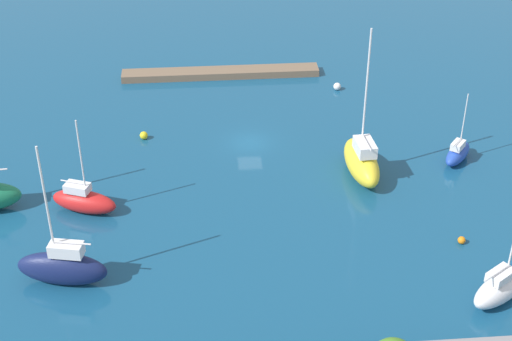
{
  "coord_description": "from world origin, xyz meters",
  "views": [
    {
      "loc": [
        4.97,
        67.97,
        39.55
      ],
      "look_at": [
        0.0,
        7.82,
        1.5
      ],
      "focal_mm": 53.56,
      "sensor_mm": 36.0,
      "label": 1
    }
  ],
  "objects": [
    {
      "name": "water",
      "position": [
        0.0,
        0.0,
        0.0
      ],
      "size": [
        160.0,
        160.0,
        0.0
      ],
      "primitive_type": "plane",
      "color": "navy",
      "rests_on": "ground"
    },
    {
      "name": "pier_dock",
      "position": [
        2.3,
        -16.26,
        0.42
      ],
      "size": [
        23.67,
        2.41,
        0.85
      ],
      "primitive_type": "cube",
      "color": "brown",
      "rests_on": "ground"
    },
    {
      "name": "sailboat_navy_center_basin",
      "position": [
        16.18,
        20.73,
        1.6
      ],
      "size": [
        7.49,
        3.52,
        12.42
      ],
      "rotation": [
        0.0,
        0.0,
        6.08
      ],
      "color": "#141E4C",
      "rests_on": "water"
    },
    {
      "name": "sailboat_blue_lone_south",
      "position": [
        -20.19,
        5.3,
        0.93
      ],
      "size": [
        4.21,
        4.68,
        7.28
      ],
      "rotation": [
        0.0,
        0.0,
        4.03
      ],
      "color": "#2347B2",
      "rests_on": "water"
    },
    {
      "name": "sailboat_yellow_along_channel",
      "position": [
        -10.14,
        7.22,
        1.68
      ],
      "size": [
        3.31,
        8.01,
        14.84
      ],
      "rotation": [
        0.0,
        0.0,
        4.79
      ],
      "color": "yellow",
      "rests_on": "water"
    },
    {
      "name": "sailboat_white_far_south",
      "position": [
        -17.24,
        25.41,
        1.24
      ],
      "size": [
        6.28,
        5.25,
        10.28
      ],
      "rotation": [
        0.0,
        0.0,
        3.75
      ],
      "color": "white",
      "rests_on": "water"
    },
    {
      "name": "sailboat_red_near_pier",
      "position": [
        15.65,
        10.97,
        1.14
      ],
      "size": [
        6.44,
        4.16,
        9.28
      ],
      "rotation": [
        0.0,
        0.0,
        2.78
      ],
      "color": "red",
      "rests_on": "water"
    },
    {
      "name": "mooring_buoy_orange",
      "position": [
        -16.52,
        18.37,
        0.33
      ],
      "size": [
        0.65,
        0.65,
        0.65
      ],
      "primitive_type": "sphere",
      "color": "orange",
      "rests_on": "water"
    },
    {
      "name": "mooring_buoy_yellow",
      "position": [
        10.92,
        -1.68,
        0.41
      ],
      "size": [
        0.83,
        0.83,
        0.83
      ],
      "primitive_type": "sphere",
      "color": "yellow",
      "rests_on": "water"
    },
    {
      "name": "mooring_buoy_white",
      "position": [
        -11.1,
        -11.42,
        0.44
      ],
      "size": [
        0.87,
        0.87,
        0.87
      ],
      "primitive_type": "sphere",
      "color": "white",
      "rests_on": "water"
    }
  ]
}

